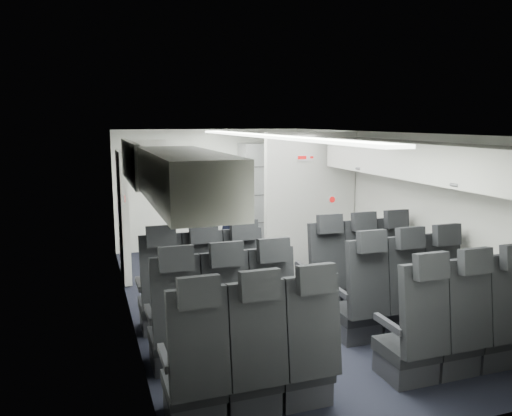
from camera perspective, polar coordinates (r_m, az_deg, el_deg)
cabin_shell at (r=6.27m, az=1.18°, el=-0.83°), size 3.41×6.01×2.16m
seat_row_front at (r=5.97m, az=2.94°, el=-8.55°), size 3.33×0.56×1.24m
seat_row_mid at (r=5.19m, az=6.70°, el=-11.49°), size 3.33×0.56×1.24m
seat_row_rear at (r=4.46m, az=11.86°, el=-15.33°), size 3.33×0.56×1.24m
overhead_bin_left_rear at (r=3.87m, az=-8.14°, el=3.42°), size 0.53×1.80×0.40m
overhead_bin_left_front_open at (r=5.60m, az=-11.92°, el=4.02°), size 0.64×1.70×0.72m
overhead_bin_right_rear at (r=5.18m, az=24.00°, el=4.28°), size 0.53×1.80×0.40m
overhead_bin_right_front at (r=6.57m, az=13.58°, el=5.87°), size 0.53×1.70×0.40m
bulkhead_partition at (r=7.37m, az=6.21°, el=0.36°), size 1.40×0.15×2.13m
galley_unit at (r=9.14m, az=0.93°, el=1.46°), size 0.85×0.52×1.90m
boarding_door at (r=7.47m, az=-14.92°, el=-0.74°), size 0.12×1.27×1.86m
flight_attendant at (r=7.86m, az=-2.72°, el=-1.01°), size 0.57×0.68×1.61m
carry_on_bag at (r=5.48m, az=-10.90°, el=4.88°), size 0.42×0.33×0.23m
papers at (r=7.81m, az=-1.30°, el=1.20°), size 0.18×0.06×0.13m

